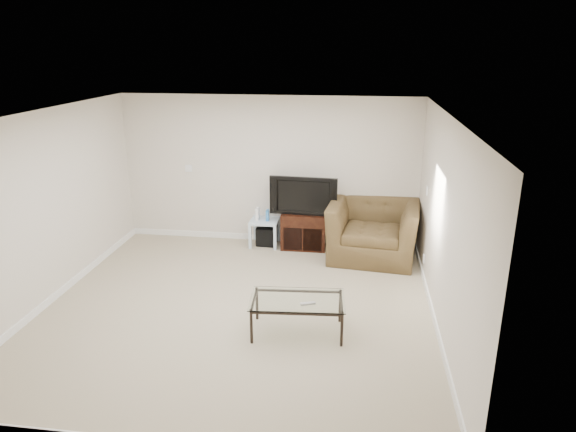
# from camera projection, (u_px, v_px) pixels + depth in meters

# --- Properties ---
(floor) EXTENTS (5.00, 5.00, 0.00)m
(floor) POSITION_uv_depth(u_px,v_px,m) (237.00, 309.00, 6.67)
(floor) COLOR tan
(floor) RESTS_ON ground
(ceiling) EXTENTS (5.00, 5.00, 0.00)m
(ceiling) POSITION_uv_depth(u_px,v_px,m) (231.00, 115.00, 5.88)
(ceiling) COLOR white
(ceiling) RESTS_ON ground
(wall_back) EXTENTS (5.00, 0.02, 2.50)m
(wall_back) POSITION_uv_depth(u_px,v_px,m) (269.00, 171.00, 8.63)
(wall_back) COLOR silver
(wall_back) RESTS_ON ground
(wall_left) EXTENTS (0.02, 5.00, 2.50)m
(wall_left) POSITION_uv_depth(u_px,v_px,m) (45.00, 209.00, 6.60)
(wall_left) COLOR silver
(wall_left) RESTS_ON ground
(wall_right) EXTENTS (0.02, 5.00, 2.50)m
(wall_right) POSITION_uv_depth(u_px,v_px,m) (444.00, 227.00, 5.95)
(wall_right) COLOR silver
(wall_right) RESTS_ON ground
(plate_back) EXTENTS (0.12, 0.02, 0.12)m
(plate_back) POSITION_uv_depth(u_px,v_px,m) (189.00, 168.00, 8.80)
(plate_back) COLOR white
(plate_back) RESTS_ON wall_back
(plate_right_switch) EXTENTS (0.02, 0.09, 0.13)m
(plate_right_switch) POSITION_uv_depth(u_px,v_px,m) (427.00, 190.00, 7.46)
(plate_right_switch) COLOR white
(plate_right_switch) RESTS_ON wall_right
(plate_right_outlet) EXTENTS (0.02, 0.08, 0.12)m
(plate_right_outlet) POSITION_uv_depth(u_px,v_px,m) (424.00, 259.00, 7.48)
(plate_right_outlet) COLOR white
(plate_right_outlet) RESTS_ON wall_right
(tv_stand) EXTENTS (0.74, 0.52, 0.61)m
(tv_stand) POSITION_uv_depth(u_px,v_px,m) (304.00, 230.00, 8.64)
(tv_stand) COLOR black
(tv_stand) RESTS_ON floor
(dvd_player) EXTENTS (0.45, 0.31, 0.06)m
(dvd_player) POSITION_uv_depth(u_px,v_px,m) (304.00, 219.00, 8.53)
(dvd_player) COLOR black
(dvd_player) RESTS_ON tv_stand
(television) EXTENTS (1.04, 0.26, 0.64)m
(television) POSITION_uv_depth(u_px,v_px,m) (304.00, 194.00, 8.41)
(television) COLOR black
(television) RESTS_ON tv_stand
(side_table) EXTENTS (0.47, 0.47, 0.45)m
(side_table) POSITION_uv_depth(u_px,v_px,m) (265.00, 232.00, 8.75)
(side_table) COLOR #A4BECB
(side_table) RESTS_ON floor
(subwoofer) EXTENTS (0.33, 0.33, 0.31)m
(subwoofer) POSITION_uv_depth(u_px,v_px,m) (267.00, 235.00, 8.79)
(subwoofer) COLOR black
(subwoofer) RESTS_ON floor
(game_console) EXTENTS (0.05, 0.15, 0.21)m
(game_console) POSITION_uv_depth(u_px,v_px,m) (258.00, 214.00, 8.64)
(game_console) COLOR white
(game_console) RESTS_ON side_table
(game_case) EXTENTS (0.06, 0.13, 0.18)m
(game_case) POSITION_uv_depth(u_px,v_px,m) (268.00, 215.00, 8.63)
(game_case) COLOR #337FCC
(game_case) RESTS_ON side_table
(recliner) EXTENTS (1.48, 1.05, 1.21)m
(recliner) POSITION_uv_depth(u_px,v_px,m) (373.00, 221.00, 8.13)
(recliner) COLOR #493020
(recliner) RESTS_ON floor
(coffee_table) EXTENTS (1.15, 0.71, 0.43)m
(coffee_table) POSITION_uv_depth(u_px,v_px,m) (297.00, 316.00, 6.07)
(coffee_table) COLOR black
(coffee_table) RESTS_ON floor
(remote) EXTENTS (0.18, 0.11, 0.02)m
(remote) POSITION_uv_depth(u_px,v_px,m) (308.00, 303.00, 5.88)
(remote) COLOR #B2B2B7
(remote) RESTS_ON coffee_table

